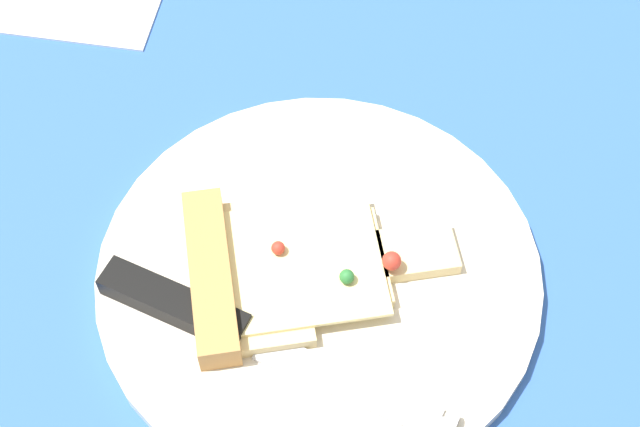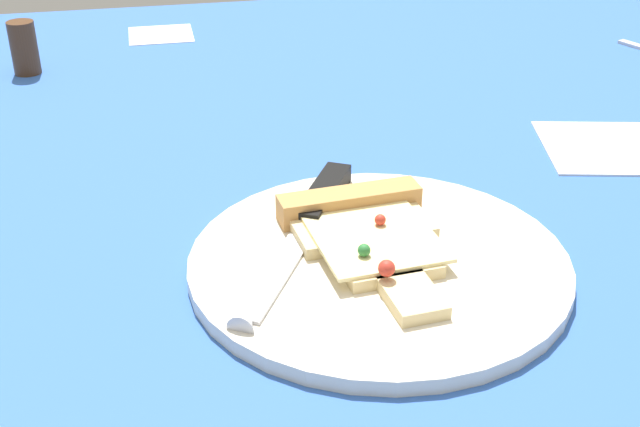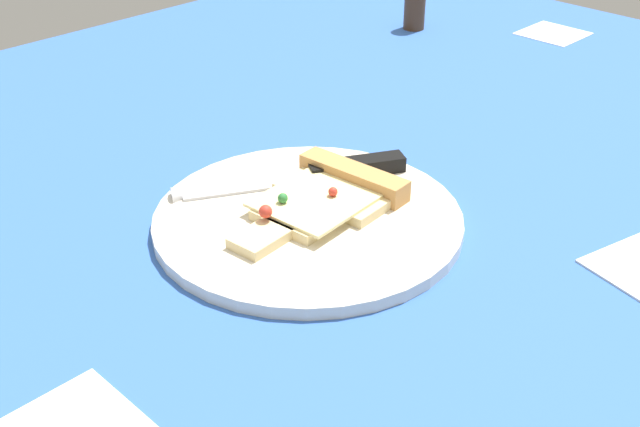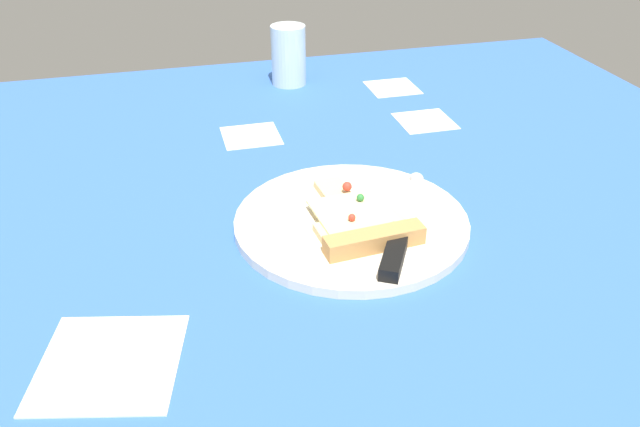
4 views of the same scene
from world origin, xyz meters
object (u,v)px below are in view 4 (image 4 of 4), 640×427
at_px(pizza_slice, 360,223).
at_px(knife, 401,231).
at_px(plate, 351,222).
at_px(drinking_glass, 289,55).
at_px(napkin, 110,362).

distance_m(pizza_slice, knife, 0.05).
bearing_deg(plate, knife, -139.53).
height_order(plate, knife, knife).
relative_size(pizza_slice, knife, 0.82).
bearing_deg(drinking_glass, knife, -178.94).
relative_size(pizza_slice, drinking_glass, 1.62).
height_order(pizza_slice, knife, pizza_slice).
height_order(knife, napkin, knife).
bearing_deg(napkin, knife, -70.56).
bearing_deg(drinking_glass, plate, 176.16).
xyz_separation_m(plate, pizza_slice, (-0.03, -0.00, 0.01)).
height_order(plate, drinking_glass, drinking_glass).
bearing_deg(drinking_glass, pizza_slice, 176.60).
xyz_separation_m(pizza_slice, drinking_glass, (0.55, -0.03, 0.04)).
relative_size(plate, knife, 1.33).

